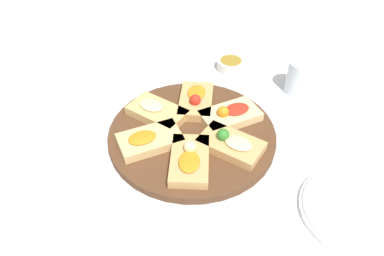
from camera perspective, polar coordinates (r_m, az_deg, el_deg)
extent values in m
plane|color=silver|center=(0.95, 0.00, -1.44)|extent=(3.00, 3.00, 0.00)
cylinder|color=#51331E|center=(0.95, 0.00, -0.99)|extent=(0.42, 0.42, 0.02)
cube|color=#DBB775|center=(0.90, -6.40, -1.85)|extent=(0.10, 0.16, 0.02)
ellipsoid|color=orange|center=(0.89, -7.61, -1.45)|extent=(0.05, 0.07, 0.01)
cube|color=tan|center=(0.85, -0.36, -4.94)|extent=(0.17, 0.13, 0.02)
ellipsoid|color=orange|center=(0.83, -0.43, -5.14)|extent=(0.08, 0.07, 0.01)
sphere|color=beige|center=(0.85, -0.28, -2.89)|extent=(0.03, 0.03, 0.03)
cube|color=tan|center=(0.89, 5.95, -2.55)|extent=(0.17, 0.16, 0.02)
ellipsoid|color=beige|center=(0.88, 7.09, -2.28)|extent=(0.08, 0.08, 0.01)
sphere|color=#2D7A28|center=(0.89, 4.77, -1.05)|extent=(0.03, 0.03, 0.03)
cube|color=#E5C689|center=(0.97, 5.84, 1.89)|extent=(0.11, 0.16, 0.02)
ellipsoid|color=red|center=(0.97, 6.85, 2.90)|extent=(0.06, 0.07, 0.01)
sphere|color=orange|center=(0.95, 4.76, 2.47)|extent=(0.03, 0.03, 0.03)
cube|color=tan|center=(1.02, 0.61, 4.13)|extent=(0.17, 0.14, 0.02)
ellipsoid|color=orange|center=(1.02, 0.71, 5.47)|extent=(0.08, 0.07, 0.01)
sphere|color=red|center=(0.98, 0.50, 4.29)|extent=(0.03, 0.03, 0.03)
cube|color=tan|center=(0.98, -5.31, 2.41)|extent=(0.17, 0.16, 0.02)
ellipsoid|color=beige|center=(0.98, -6.22, 3.51)|extent=(0.08, 0.08, 0.01)
cylinder|color=white|center=(1.23, -12.09, 9.21)|extent=(0.23, 0.23, 0.01)
torus|color=white|center=(1.23, -12.13, 9.49)|extent=(0.22, 0.22, 0.01)
cylinder|color=white|center=(0.87, 23.89, -11.49)|extent=(0.24, 0.24, 0.01)
torus|color=white|center=(0.86, 24.02, -11.21)|extent=(0.23, 0.23, 0.01)
cylinder|color=silver|center=(1.12, 16.02, 7.51)|extent=(0.07, 0.07, 0.10)
cube|color=white|center=(0.97, -23.98, -4.61)|extent=(0.15, 0.14, 0.01)
cylinder|color=silver|center=(1.20, 5.90, 9.59)|extent=(0.09, 0.09, 0.03)
cylinder|color=olive|center=(1.19, 5.94, 10.12)|extent=(0.07, 0.07, 0.01)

